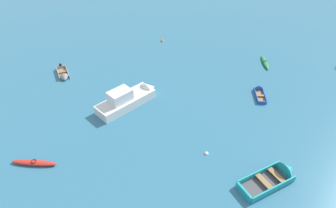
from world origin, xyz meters
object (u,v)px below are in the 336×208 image
at_px(kayak_red_midfield_right, 34,163).
at_px(rowboat_blue_cluster_inner, 259,91).
at_px(rowboat_turquoise_foreground_center, 279,175).
at_px(motor_launch_white_far_back, 130,98).
at_px(mooring_buoy_far_field, 207,154).
at_px(rowboat_grey_midfield_left, 64,76).
at_px(kayak_green_back_row_left, 265,62).
at_px(mooring_buoy_central, 163,41).

bearing_deg(kayak_red_midfield_right, rowboat_blue_cluster_inner, 26.03).
relative_size(rowboat_blue_cluster_inner, rowboat_turquoise_foreground_center, 0.59).
relative_size(rowboat_blue_cluster_inner, motor_launch_white_far_back, 0.48).
xyz_separation_m(rowboat_blue_cluster_inner, kayak_red_midfield_right, (-18.65, -9.11, 0.02)).
bearing_deg(mooring_buoy_far_field, kayak_red_midfield_right, -175.37).
bearing_deg(rowboat_blue_cluster_inner, motor_launch_white_far_back, -172.10).
height_order(rowboat_turquoise_foreground_center, rowboat_grey_midfield_left, rowboat_turquoise_foreground_center).
xyz_separation_m(motor_launch_white_far_back, kayak_green_back_row_left, (14.37, 7.38, -0.47)).
relative_size(motor_launch_white_far_back, mooring_buoy_far_field, 17.37).
xyz_separation_m(kayak_red_midfield_right, kayak_green_back_row_left, (20.69, 14.78, -0.01)).
relative_size(kayak_red_midfield_right, rowboat_turquoise_foreground_center, 0.74).
bearing_deg(motor_launch_white_far_back, rowboat_grey_midfield_left, 148.62).
xyz_separation_m(rowboat_turquoise_foreground_center, kayak_green_back_row_left, (3.12, 15.99, -0.10)).
xyz_separation_m(rowboat_blue_cluster_inner, kayak_green_back_row_left, (2.04, 5.67, 0.01)).
xyz_separation_m(kayak_green_back_row_left, mooring_buoy_far_field, (-7.93, -13.75, -0.14)).
distance_m(motor_launch_white_far_back, mooring_buoy_central, 13.23).
xyz_separation_m(rowboat_turquoise_foreground_center, mooring_buoy_central, (-8.47, 21.53, -0.24)).
relative_size(motor_launch_white_far_back, mooring_buoy_central, 13.46).
height_order(rowboat_blue_cluster_inner, rowboat_grey_midfield_left, rowboat_grey_midfield_left).
distance_m(rowboat_turquoise_foreground_center, rowboat_grey_midfield_left, 22.75).
bearing_deg(rowboat_turquoise_foreground_center, kayak_red_midfield_right, 176.07).
bearing_deg(kayak_green_back_row_left, rowboat_turquoise_foreground_center, -101.06).
bearing_deg(motor_launch_white_far_back, rowboat_turquoise_foreground_center, -37.42).
xyz_separation_m(rowboat_grey_midfield_left, motor_launch_white_far_back, (7.36, -4.49, 0.45)).
height_order(rowboat_turquoise_foreground_center, kayak_green_back_row_left, rowboat_turquoise_foreground_center).
height_order(rowboat_blue_cluster_inner, kayak_green_back_row_left, rowboat_blue_cluster_inner).
distance_m(kayak_red_midfield_right, mooring_buoy_central, 22.27).
bearing_deg(kayak_red_midfield_right, kayak_green_back_row_left, 35.54).
bearing_deg(rowboat_turquoise_foreground_center, mooring_buoy_far_field, 155.03).
bearing_deg(mooring_buoy_far_field, motor_launch_white_far_back, 135.33).
relative_size(kayak_red_midfield_right, kayak_green_back_row_left, 1.10).
distance_m(rowboat_grey_midfield_left, mooring_buoy_far_field, 17.55).
bearing_deg(rowboat_turquoise_foreground_center, rowboat_blue_cluster_inner, 83.99).
relative_size(motor_launch_white_far_back, kayak_green_back_row_left, 1.83).
relative_size(rowboat_grey_midfield_left, motor_launch_white_far_back, 0.52).
bearing_deg(motor_launch_white_far_back, mooring_buoy_central, 77.86).
distance_m(kayak_red_midfield_right, rowboat_turquoise_foreground_center, 17.61).
bearing_deg(mooring_buoy_central, rowboat_blue_cluster_inner, -49.57).
distance_m(rowboat_blue_cluster_inner, kayak_red_midfield_right, 20.76).
distance_m(rowboat_turquoise_foreground_center, mooring_buoy_central, 23.13).
distance_m(rowboat_grey_midfield_left, motor_launch_white_far_back, 8.63).
height_order(rowboat_grey_midfield_left, mooring_buoy_far_field, rowboat_grey_midfield_left).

